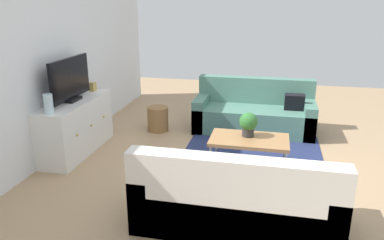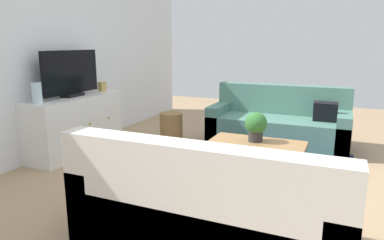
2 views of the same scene
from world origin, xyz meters
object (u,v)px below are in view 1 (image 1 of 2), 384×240
Objects in this scene: flat_screen_tv at (70,80)px; mantel_clock at (93,87)px; wicker_basket at (158,119)px; potted_plant at (248,123)px; tv_console at (76,127)px; glass_vase at (48,104)px; coffee_table at (249,141)px; couch_left_side at (236,203)px; couch_right_side at (254,113)px.

mantel_clock is (0.58, -0.02, -0.23)m from flat_screen_tv.
potted_plant is at bearing -124.40° from wicker_basket.
glass_vase is at bearing 180.00° from tv_console.
glass_vase is at bearing 104.80° from potted_plant.
coffee_table is at bearing -162.20° from potted_plant.
mantel_clock reaches higher than couch_left_side.
glass_vase is 0.61× the size of wicker_basket.
mantel_clock is at bearing 110.68° from couch_right_side.
couch_left_side is 2.87m from flat_screen_tv.
tv_console is 3.53× the size of wicker_basket.
mantel_clock is (0.58, 0.00, 0.44)m from tv_console.
couch_left_side is 1.93× the size of coffee_table.
potted_plant is 2.38m from tv_console.
wicker_basket is at bearing 31.65° from couch_left_side.
couch_right_side is at bearing -69.32° from mantel_clock.
glass_vase is at bearing -178.03° from flat_screen_tv.
potted_plant is 2.44m from mantel_clock.
flat_screen_tv is (-0.04, 2.39, 0.46)m from potted_plant.
couch_left_side is 2.01× the size of flat_screen_tv.
tv_console is (0.03, 2.39, -0.00)m from coffee_table.
wicker_basket is (2.48, 1.53, -0.08)m from couch_left_side.
mantel_clock is (1.16, 0.00, -0.06)m from glass_vase.
mantel_clock is at bearing -1.97° from flat_screen_tv.
flat_screen_tv is at bearing 89.22° from coffee_table.
couch_left_side is at bearing -129.77° from mantel_clock.
wicker_basket is (1.09, -0.84, -0.17)m from tv_console.
coffee_table is 2.51m from glass_vase.
potted_plant is 0.33× the size of flat_screen_tv.
couch_right_side is at bearing -49.05° from glass_vase.
tv_console is at bearing 121.90° from couch_right_side.
mantel_clock reaches higher than tv_console.
couch_left_side is 3.14m from mantel_clock.
tv_console is (1.39, 2.38, 0.10)m from couch_left_side.
glass_vase is (0.81, 2.38, 0.59)m from couch_left_side.
couch_right_side is 1.51m from coffee_table.
couch_right_side is at bearing 0.75° from coffee_table.
flat_screen_tv reaches higher than couch_right_side.
tv_console is 0.73m from mantel_clock.
flat_screen_tv is at bearing 90.00° from tv_console.
potted_plant is (1.44, 0.00, 0.31)m from couch_left_side.
couch_left_side is at bearing 180.00° from couch_right_side.
coffee_table is 2.51m from mantel_clock.
glass_vase is at bearing 153.22° from wicker_basket.
couch_left_side is 7.83× the size of glass_vase.
glass_vase is at bearing 130.95° from couch_right_side.
potted_plant is (0.08, 0.02, 0.20)m from coffee_table.
mantel_clock is at bearing 77.20° from potted_plant.
mantel_clock reaches higher than couch_right_side.
coffee_table is 7.53× the size of mantel_clock.
flat_screen_tv is at bearing 178.03° from mantel_clock.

